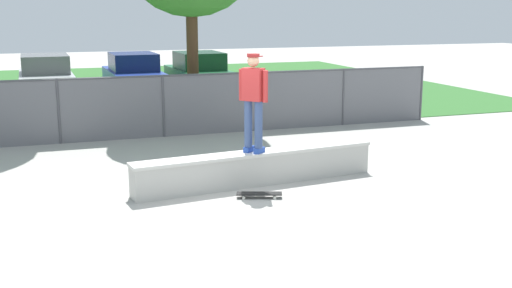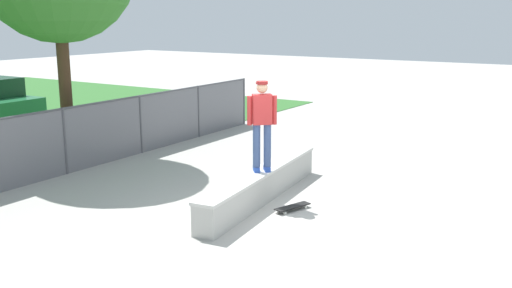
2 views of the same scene
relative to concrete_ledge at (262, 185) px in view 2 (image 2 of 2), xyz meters
The scene contains 5 objects.
ground_plane 1.13m from the concrete_ledge, 139.34° to the right, with size 80.00×80.00×0.00m, color #ADAAA3.
concrete_ledge is the anchor object (origin of this frame).
skateboarder 1.35m from the concrete_ledge, 146.87° to the right, with size 0.44×0.48×1.84m.
skateboard 0.94m from the concrete_ledge, 106.41° to the right, with size 0.82×0.45×0.09m.
chainlink_fence 5.11m from the concrete_ledge, 99.29° to the left, with size 15.57×0.07×1.61m.
Camera 2 is at (-8.83, -5.24, 3.71)m, focal length 40.20 mm.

